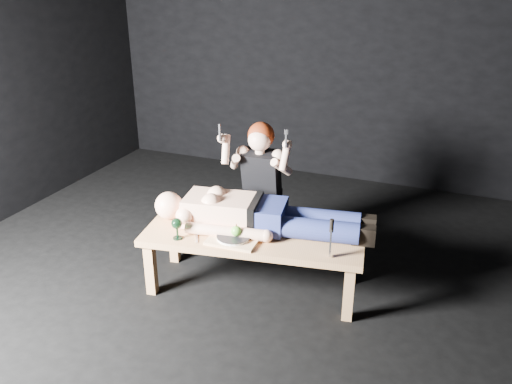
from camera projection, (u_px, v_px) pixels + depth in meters
ground at (237, 289)px, 3.89m from camera, size 5.00×5.00×0.00m
back_wall at (332, 39)px, 5.43m from camera, size 5.00×0.00×5.00m
table at (253, 261)px, 3.83m from camera, size 1.63×0.83×0.45m
lying_man at (263, 212)px, 3.76m from camera, size 1.63×0.72×0.27m
kneeling_woman at (264, 185)px, 4.23m from camera, size 0.66×0.73×1.15m
serving_tray at (233, 240)px, 3.63m from camera, size 0.36×0.26×0.02m
plate at (233, 237)px, 3.62m from camera, size 0.24×0.24×0.02m
apple at (236, 231)px, 3.60m from camera, size 0.07×0.07×0.07m
goblet at (177, 229)px, 3.63m from camera, size 0.09×0.09×0.16m
fork_flat at (197, 237)px, 3.68m from camera, size 0.09×0.15×0.01m
knife_flat at (253, 243)px, 3.59m from camera, size 0.07×0.16×0.01m
spoon_flat at (249, 237)px, 3.67m from camera, size 0.14×0.11×0.01m
carving_knife at (331, 238)px, 3.38m from camera, size 0.04×0.04×0.27m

